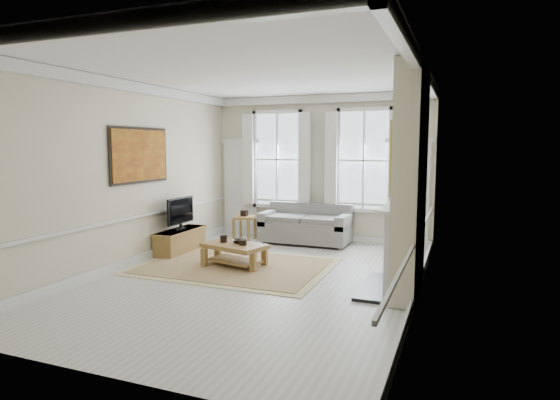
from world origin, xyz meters
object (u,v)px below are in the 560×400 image
at_px(sofa, 306,227).
at_px(side_table, 244,221).
at_px(tv_stand, 180,241).
at_px(coffee_table, 234,248).

bearing_deg(sofa, side_table, -172.58).
xyz_separation_m(side_table, tv_stand, (-0.69, -1.66, -0.22)).
bearing_deg(side_table, sofa, 7.42).
bearing_deg(coffee_table, tv_stand, 171.96).
relative_size(sofa, tv_stand, 1.49).
relative_size(side_table, tv_stand, 0.44).
height_order(coffee_table, tv_stand, tv_stand).
xyz_separation_m(sofa, side_table, (-1.49, -0.19, 0.09)).
distance_m(sofa, side_table, 1.50).
bearing_deg(side_table, tv_stand, -112.59).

